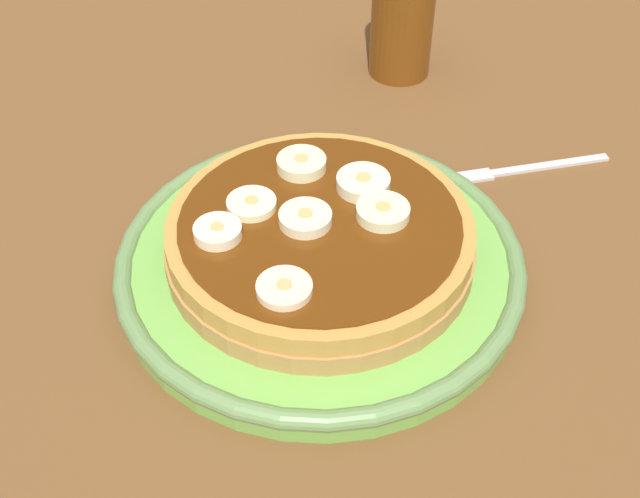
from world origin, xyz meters
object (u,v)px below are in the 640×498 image
Objects in this scene: banana_slice_1 at (383,212)px; banana_slice_3 at (252,205)px; banana_slice_2 at (284,289)px; fork at (519,169)px; plate at (320,261)px; banana_slice_4 at (363,184)px; pancake_stack at (317,240)px; syrup_bottle at (403,4)px; banana_slice_0 at (305,217)px; banana_slice_5 at (306,164)px; banana_slice_6 at (217,230)px.

banana_slice_3 is (-7.75, 2.71, -0.11)cm from banana_slice_1.
banana_slice_2 reaches higher than fork.
plate is 5.74cm from banana_slice_4.
syrup_bottle is (12.90, 23.54, 3.14)cm from pancake_stack.
syrup_bottle is at bearing 59.64° from banana_slice_0.
banana_slice_3 is at bearing -166.26° from fork.
fork is (17.16, 7.36, -0.91)cm from plate.
banana_slice_3 is 0.24× the size of fork.
pancake_stack is 6.29× the size of banana_slice_3.
banana_slice_4 reaches higher than banana_slice_2.
banana_slice_3 is 26.96cm from syrup_bottle.
pancake_stack is 5.70× the size of banana_slice_4.
banana_slice_3 is 0.96× the size of banana_slice_5.
fork is at bearing 23.22° from pancake_stack.
banana_slice_1 is 1.14× the size of banana_slice_6.
fork is 17.78cm from syrup_bottle.
plate is 7.86× the size of banana_slice_1.
plate is 2.07cm from pancake_stack.
banana_slice_2 is 1.09× the size of banana_slice_6.
plate is at bearing 172.58° from banana_slice_1.
banana_slice_0 and banana_slice_5 have the same top height.
plate is 1.33× the size of pancake_stack.
pancake_stack is 6.76× the size of banana_slice_6.
banana_slice_0 is 0.23× the size of syrup_bottle.
banana_slice_3 is at bearing 150.37° from plate.
banana_slice_1 reaches higher than banana_slice_3.
banana_slice_6 reaches higher than banana_slice_2.
banana_slice_3 is (-0.57, 7.65, 0.00)cm from banana_slice_2.
banana_slice_4 is at bearing 49.57° from banana_slice_2.
pancake_stack is 1.52× the size of fork.
banana_slice_2 reaches higher than plate.
banana_slice_1 and banana_slice_5 have the same top height.
banana_slice_6 is at bearing -129.26° from syrup_bottle.
banana_slice_2 is at bearing -148.00° from fork.
syrup_bottle reaches higher than fork.
plate reaches higher than fork.
fork is at bearing 30.59° from banana_slice_1.
banana_slice_5 is at bearing 84.41° from pancake_stack.
banana_slice_0 is 4.90cm from banana_slice_4.
plate is 8.22× the size of banana_slice_2.
syrup_bottle is at bearing 61.59° from plate.
banana_slice_5 is (-3.55, 5.89, 0.03)cm from banana_slice_1.
banana_slice_0 is at bearing 154.86° from pancake_stack.
banana_slice_5 and banana_slice_6 have the same top height.
banana_slice_6 is 24.99cm from fork.
banana_slice_1 is at bearing -8.66° from banana_slice_0.
banana_slice_4 and banana_slice_5 have the same top height.
banana_slice_5 is 0.23× the size of syrup_bottle.
banana_slice_6 reaches higher than banana_slice_3.
banana_slice_5 reaches higher than banana_slice_3.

